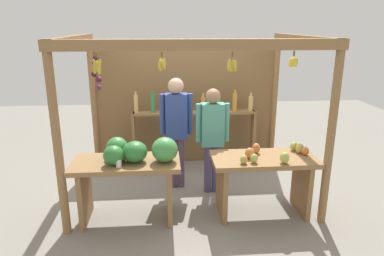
# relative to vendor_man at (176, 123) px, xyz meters

# --- Properties ---
(ground_plane) EXTENTS (12.00, 12.00, 0.00)m
(ground_plane) POSITION_rel_vendor_man_xyz_m (0.21, -0.06, -1.02)
(ground_plane) COLOR gray
(ground_plane) RESTS_ON ground
(market_stall) EXTENTS (3.29, 2.30, 2.27)m
(market_stall) POSITION_rel_vendor_man_xyz_m (0.21, 0.43, 0.32)
(market_stall) COLOR olive
(market_stall) RESTS_ON ground
(fruit_counter_left) EXTENTS (1.33, 0.64, 1.10)m
(fruit_counter_left) POSITION_rel_vendor_man_xyz_m (-0.59, -0.89, -0.28)
(fruit_counter_left) COLOR olive
(fruit_counter_left) RESTS_ON ground
(fruit_counter_right) EXTENTS (1.33, 0.64, 0.94)m
(fruit_counter_right) POSITION_rel_vendor_man_xyz_m (1.09, -0.89, -0.42)
(fruit_counter_right) COLOR olive
(fruit_counter_right) RESTS_ON ground
(bottle_shelf_unit) EXTENTS (2.11, 0.22, 1.36)m
(bottle_shelf_unit) POSITION_rel_vendor_man_xyz_m (0.34, 0.76, -0.19)
(bottle_shelf_unit) COLOR olive
(bottle_shelf_unit) RESTS_ON ground
(vendor_man) EXTENTS (0.48, 0.23, 1.68)m
(vendor_man) POSITION_rel_vendor_man_xyz_m (0.00, 0.00, 0.00)
(vendor_man) COLOR #573E59
(vendor_man) RESTS_ON ground
(vendor_woman) EXTENTS (0.48, 0.21, 1.56)m
(vendor_woman) POSITION_rel_vendor_man_xyz_m (0.51, -0.21, -0.09)
(vendor_woman) COLOR #4C426E
(vendor_woman) RESTS_ON ground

